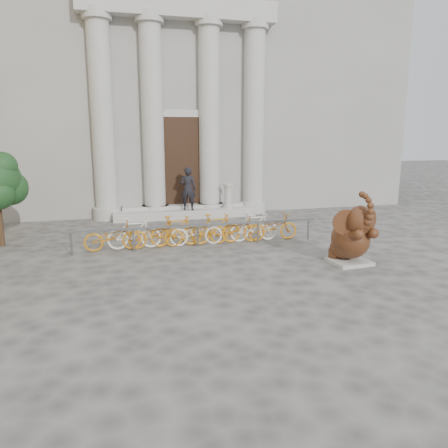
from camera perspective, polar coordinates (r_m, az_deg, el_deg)
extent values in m
plane|color=#474442|center=(10.00, 4.08, -9.01)|extent=(80.00, 80.00, 0.00)
cube|color=gray|center=(24.15, -7.77, 17.56)|extent=(22.00, 10.00, 12.00)
cube|color=#A8A59E|center=(19.49, -5.88, 26.19)|extent=(8.00, 1.00, 0.80)
cube|color=black|center=(19.04, -5.54, 8.02)|extent=(2.40, 0.16, 4.00)
cylinder|color=#A8A59E|center=(18.64, -15.59, 12.80)|extent=(0.90, 0.90, 8.00)
cylinder|color=#A8A59E|center=(18.73, -9.31, 13.06)|extent=(0.90, 0.90, 8.00)
cylinder|color=#A8A59E|center=(19.12, -1.94, 13.18)|extent=(0.90, 0.90, 8.00)
cylinder|color=#A8A59E|center=(19.66, 3.91, 13.12)|extent=(0.90, 0.90, 8.00)
cube|color=#A8A59E|center=(18.79, -5.16, 1.46)|extent=(6.00, 1.20, 0.36)
cube|color=#A8A59E|center=(12.61, 16.05, -4.75)|extent=(1.09, 1.00, 0.10)
ellipsoid|color=black|center=(12.70, 15.57, -2.93)|extent=(0.92, 0.88, 0.66)
ellipsoid|color=black|center=(12.46, 16.17, -1.88)|extent=(1.07, 1.30, 1.07)
cylinder|color=black|center=(12.70, 14.15, -3.67)|extent=(0.33, 0.33, 0.27)
cylinder|color=black|center=(13.00, 16.20, -3.42)|extent=(0.33, 0.33, 0.27)
cylinder|color=black|center=(11.97, 16.46, -1.45)|extent=(0.29, 0.63, 0.41)
cylinder|color=black|center=(12.23, 18.19, -1.28)|extent=(0.29, 0.63, 0.41)
ellipsoid|color=black|center=(12.05, 17.33, 0.39)|extent=(0.74, 0.71, 0.82)
cylinder|color=black|center=(11.96, 15.62, 0.20)|extent=(0.69, 0.21, 0.70)
cylinder|color=black|center=(12.36, 18.29, 0.41)|extent=(0.66, 0.31, 0.70)
cone|color=beige|center=(11.85, 17.38, -0.61)|extent=(0.15, 0.25, 0.11)
cone|color=beige|center=(12.00, 18.33, -0.53)|extent=(0.11, 0.24, 0.11)
cube|color=slate|center=(13.73, -3.46, -0.17)|extent=(8.00, 0.06, 0.06)
cylinder|color=slate|center=(13.61, -19.33, -2.44)|extent=(0.06, 0.06, 0.70)
cylinder|color=slate|center=(13.58, -11.75, -2.05)|extent=(0.06, 0.06, 0.70)
cylinder|color=slate|center=(13.81, -3.44, -1.59)|extent=(0.06, 0.06, 0.70)
cylinder|color=slate|center=(14.32, 4.43, -1.11)|extent=(0.06, 0.06, 0.70)
cylinder|color=slate|center=(15.00, 10.94, -0.70)|extent=(0.06, 0.06, 0.70)
imported|color=orange|center=(13.77, -14.36, -1.34)|extent=(1.70, 0.50, 1.00)
imported|color=silver|center=(13.79, -11.65, -1.20)|extent=(1.66, 0.47, 1.00)
imported|color=orange|center=(13.83, -8.95, -1.05)|extent=(1.70, 0.50, 1.00)
imported|color=orange|center=(13.91, -6.28, -0.91)|extent=(1.66, 0.47, 1.00)
imported|color=silver|center=(14.02, -3.65, -0.76)|extent=(1.70, 0.50, 1.00)
imported|color=orange|center=(14.15, -1.06, -0.61)|extent=(1.66, 0.47, 1.00)
imported|color=orange|center=(14.32, 1.48, -0.47)|extent=(1.70, 0.50, 1.00)
imported|color=silver|center=(14.51, 3.95, -0.33)|extent=(1.66, 0.47, 1.00)
imported|color=orange|center=(14.73, 6.35, -0.19)|extent=(1.70, 0.50, 1.00)
sphere|color=black|center=(15.57, -26.16, 4.25)|extent=(1.11, 1.11, 1.11)
sphere|color=black|center=(15.23, -26.99, 6.72)|extent=(0.91, 0.91, 0.91)
imported|color=black|center=(18.30, -4.73, 4.62)|extent=(0.75, 0.59, 1.80)
cylinder|color=#A8A59E|center=(18.85, 0.52, 2.30)|extent=(0.44, 0.44, 0.13)
cylinder|color=#A8A59E|center=(18.78, 0.52, 3.59)|extent=(0.31, 0.31, 0.99)
cylinder|color=#A8A59E|center=(18.71, 0.53, 5.18)|extent=(0.44, 0.44, 0.11)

